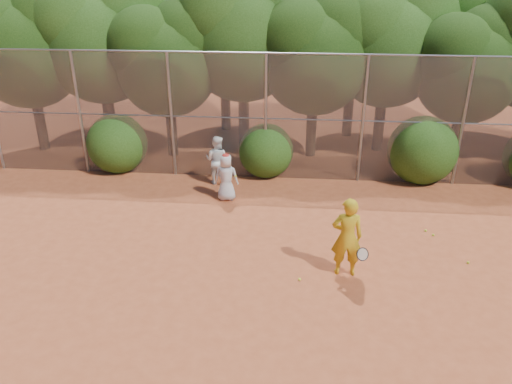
{
  "coord_description": "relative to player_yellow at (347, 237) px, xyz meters",
  "views": [
    {
      "loc": [
        -0.0,
        -9.04,
        6.56
      ],
      "look_at": [
        -1.0,
        2.5,
        1.1
      ],
      "focal_mm": 35.0,
      "sensor_mm": 36.0,
      "label": 1
    }
  ],
  "objects": [
    {
      "name": "tree_12",
      "position": [
        5.38,
        10.59,
        3.56
      ],
      "size": [
        5.02,
        4.37,
        6.88
      ],
      "color": "black",
      "rests_on": "ground"
    },
    {
      "name": "tree_0",
      "position": [
        -10.63,
        7.38,
        2.98
      ],
      "size": [
        4.38,
        3.81,
        6.0
      ],
      "color": "black",
      "rests_on": "ground"
    },
    {
      "name": "ground",
      "position": [
        -1.18,
        -0.65,
        -0.95
      ],
      "size": [
        80.0,
        80.0,
        0.0
      ],
      "primitive_type": "plane",
      "color": "#A84925",
      "rests_on": "ground"
    },
    {
      "name": "tree_10",
      "position": [
        -4.12,
        10.39,
        3.68
      ],
      "size": [
        5.15,
        4.48,
        7.06
      ],
      "color": "black",
      "rests_on": "ground"
    },
    {
      "name": "tree_1",
      "position": [
        -8.12,
        7.89,
        3.21
      ],
      "size": [
        4.64,
        4.03,
        6.35
      ],
      "color": "black",
      "rests_on": "ground"
    },
    {
      "name": "fence_back",
      "position": [
        -1.3,
        5.35,
        1.1
      ],
      "size": [
        20.05,
        0.09,
        4.03
      ],
      "color": "gray",
      "rests_on": "ground"
    },
    {
      "name": "tree_2",
      "position": [
        -5.63,
        7.18,
        2.63
      ],
      "size": [
        3.99,
        3.47,
        5.47
      ],
      "color": "black",
      "rests_on": "ground"
    },
    {
      "name": "ball_4",
      "position": [
        2.29,
        2.1,
        -0.92
      ],
      "size": [
        0.07,
        0.07,
        0.07
      ],
      "primitive_type": "sphere",
      "color": "#CAD827",
      "rests_on": "ground"
    },
    {
      "name": "tree_6",
      "position": [
        4.37,
        7.38,
        2.52
      ],
      "size": [
        3.86,
        3.36,
        5.29
      ],
      "color": "black",
      "rests_on": "ground"
    },
    {
      "name": "bush_2",
      "position": [
        2.82,
        5.65,
        0.15
      ],
      "size": [
        2.2,
        2.2,
        2.2
      ],
      "primitive_type": "sphere",
      "color": "#1F4310",
      "rests_on": "ground"
    },
    {
      "name": "ball_2",
      "position": [
        2.95,
        0.64,
        -0.92
      ],
      "size": [
        0.07,
        0.07,
        0.07
      ],
      "primitive_type": "sphere",
      "color": "#CAD827",
      "rests_on": "ground"
    },
    {
      "name": "tree_11",
      "position": [
        0.88,
        9.99,
        3.21
      ],
      "size": [
        4.64,
        4.03,
        6.35
      ],
      "color": "black",
      "rests_on": "ground"
    },
    {
      "name": "ball_0",
      "position": [
        0.29,
        0.44,
        -0.92
      ],
      "size": [
        0.07,
        0.07,
        0.07
      ],
      "primitive_type": "sphere",
      "color": "#CAD827",
      "rests_on": "ground"
    },
    {
      "name": "bush_0",
      "position": [
        -7.18,
        5.65,
        0.05
      ],
      "size": [
        2.0,
        2.0,
        2.0
      ],
      "primitive_type": "sphere",
      "color": "#1F4310",
      "rests_on": "ground"
    },
    {
      "name": "tree_3",
      "position": [
        -3.12,
        8.19,
        3.45
      ],
      "size": [
        4.89,
        4.26,
        6.7
      ],
      "color": "black",
      "rests_on": "ground"
    },
    {
      "name": "player_white",
      "position": [
        -3.66,
        4.75,
        -0.16
      ],
      "size": [
        0.91,
        0.78,
        1.58
      ],
      "rotation": [
        0.0,
        0.0,
        2.86
      ],
      "color": "white",
      "rests_on": "ground"
    },
    {
      "name": "player_teen",
      "position": [
        -3.21,
        3.6,
        -0.23
      ],
      "size": [
        0.7,
        0.47,
        1.45
      ],
      "rotation": [
        0.0,
        0.0,
        3.16
      ],
      "color": "silver",
      "rests_on": "ground"
    },
    {
      "name": "tree_9",
      "position": [
        -9.12,
        10.19,
        3.39
      ],
      "size": [
        4.83,
        4.2,
        6.62
      ],
      "color": "black",
      "rests_on": "ground"
    },
    {
      "name": "player_yellow",
      "position": [
        0.0,
        0.0,
        0.0
      ],
      "size": [
        0.88,
        0.57,
        1.9
      ],
      "rotation": [
        0.0,
        0.0,
        3.18
      ],
      "color": "gold",
      "rests_on": "ground"
    },
    {
      "name": "tree_5",
      "position": [
        1.87,
        8.39,
        3.1
      ],
      "size": [
        4.51,
        3.92,
        6.17
      ],
      "color": "black",
      "rests_on": "ground"
    },
    {
      "name": "tree_4",
      "position": [
        -0.63,
        7.58,
        2.81
      ],
      "size": [
        4.19,
        3.64,
        5.73
      ],
      "color": "black",
      "rests_on": "ground"
    },
    {
      "name": "ball_1",
      "position": [
        2.44,
        1.89,
        -0.92
      ],
      "size": [
        0.07,
        0.07,
        0.07
      ],
      "primitive_type": "sphere",
      "color": "#CAD827",
      "rests_on": "ground"
    },
    {
      "name": "ball_3",
      "position": [
        -1.01,
        -0.39,
        -0.92
      ],
      "size": [
        0.07,
        0.07,
        0.07
      ],
      "primitive_type": "sphere",
      "color": "#CAD827",
      "rests_on": "ground"
    },
    {
      "name": "bush_1",
      "position": [
        -2.18,
        5.65,
        -0.05
      ],
      "size": [
        1.8,
        1.8,
        1.8
      ],
      "primitive_type": "sphere",
      "color": "#1F4310",
      "rests_on": "ground"
    }
  ]
}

